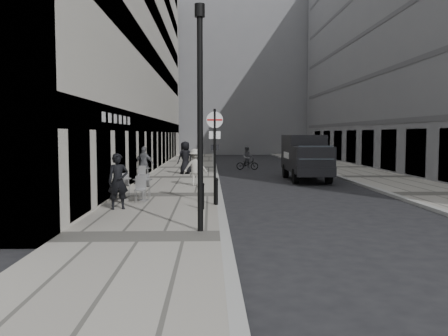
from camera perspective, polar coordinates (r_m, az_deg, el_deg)
The scene contains 19 objects.
ground at distance 8.75m, azimuth 0.74°, elevation -12.66°, with size 120.00×120.00×0.00m, color black.
sidewalk at distance 26.54m, azimuth -5.22°, elevation -1.20°, with size 4.00×60.00×0.12m, color gray.
far_sidewalk at distance 28.09m, azimuth 17.79°, elevation -1.09°, with size 4.00×60.00×0.12m, color gray.
building_left at distance 33.97m, azimuth -11.61°, elevation 15.05°, with size 4.00×45.00×18.00m, color #BAB3A9.
building_right at distance 36.64m, azimuth 22.30°, elevation 15.62°, with size 6.00×45.00×20.00m, color slate.
building_far at distance 64.95m, azimuth -0.02°, elevation 11.65°, with size 24.00×16.00×22.00m, color slate.
walking_man at distance 15.45m, azimuth -12.62°, elevation -1.58°, with size 0.65×0.43×1.79m, color black.
sign_post at distance 16.06m, azimuth -1.12°, elevation 2.98°, with size 0.56×0.09×3.25m.
lamppost at distance 11.66m, azimuth -2.90°, elevation 7.39°, with size 0.25×0.25×5.52m.
bollard_near at distance 16.06m, azimuth -0.93°, elevation -2.91°, with size 0.12×0.12×0.87m, color black.
bollard_far at distance 15.16m, azimuth -2.59°, elevation -3.48°, with size 0.11×0.11×0.79m, color black.
panel_van at distance 25.99m, azimuth 9.77°, elevation 1.57°, with size 2.00×5.24×2.46m.
cyclist at distance 33.16m, azimuth 2.82°, elevation 0.89°, with size 1.59×0.77×1.64m.
pedestrian_a at distance 23.60m, azimuth -9.58°, elevation 0.41°, with size 1.05×0.44×1.79m, color #5A5B60.
pedestrian_b at distance 21.97m, azimuth -3.44°, elevation 0.09°, with size 1.10×0.64×1.71m, color #B2AEA4.
pedestrian_c at distance 28.39m, azimuth -4.69°, elevation 1.25°, with size 0.95×0.62×1.95m, color black.
cafe_table_near at distance 17.38m, azimuth -9.76°, elevation -2.35°, with size 0.71×1.59×0.91m.
cafe_table_mid at distance 17.71m, azimuth -12.23°, elevation -2.23°, with size 0.72×1.63×0.93m.
cafe_table_far at distance 23.21m, azimuth -9.71°, elevation -0.74°, with size 0.69×1.56×0.89m.
Camera 1 is at (-0.35, -8.37, 2.53)m, focal length 38.00 mm.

